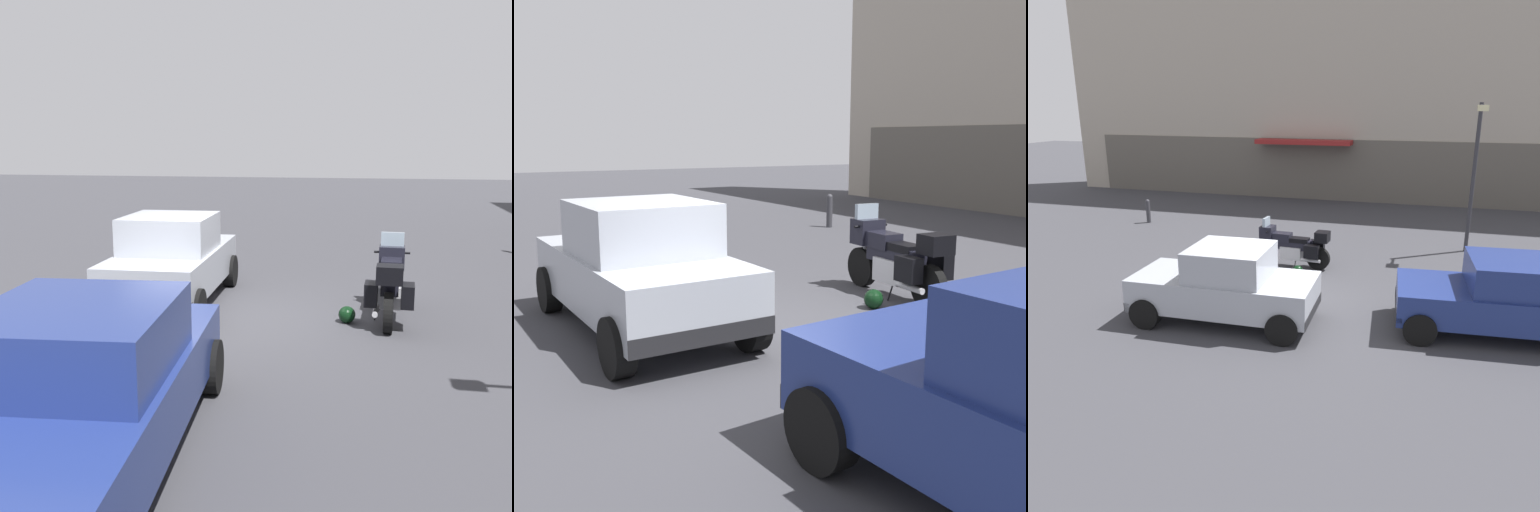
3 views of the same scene
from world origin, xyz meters
TOP-DOWN VIEW (x-y plane):
  - ground_plane at (0.00, 0.00)m, footprint 80.00×80.00m
  - motorcycle at (-0.37, 2.94)m, footprint 2.26×0.78m
  - helmet at (-0.02, 2.26)m, footprint 0.28×0.28m
  - car_hatchback_near at (-0.71, -0.93)m, footprint 3.92×1.89m
  - bollard_curbside at (-7.11, 6.52)m, footprint 0.16×0.16m

SIDE VIEW (x-z plane):
  - ground_plane at x=0.00m, z-range 0.00..0.00m
  - helmet at x=-0.02m, z-range 0.00..0.28m
  - bollard_curbside at x=-7.11m, z-range 0.03..0.93m
  - motorcycle at x=-0.37m, z-range -0.06..1.30m
  - car_hatchback_near at x=-0.71m, z-range -0.01..1.63m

